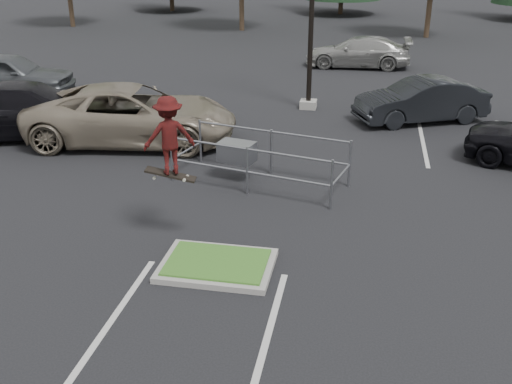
% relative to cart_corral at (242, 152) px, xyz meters
% --- Properties ---
extents(ground, '(120.00, 120.00, 0.00)m').
position_rel_cart_corral_xyz_m(ground, '(0.45, -4.55, -0.79)').
color(ground, black).
rests_on(ground, ground).
extents(grass_median, '(2.20, 1.60, 0.16)m').
position_rel_cart_corral_xyz_m(grass_median, '(0.45, -4.55, -0.71)').
color(grass_median, gray).
rests_on(grass_median, ground).
extents(stall_lines, '(22.62, 17.60, 0.01)m').
position_rel_cart_corral_xyz_m(stall_lines, '(-0.90, 1.47, -0.79)').
color(stall_lines, beige).
rests_on(stall_lines, ground).
extents(cart_corral, '(4.69, 2.58, 1.26)m').
position_rel_cart_corral_xyz_m(cart_corral, '(0.00, 0.00, 0.00)').
color(cart_corral, gray).
rests_on(cart_corral, ground).
extents(skateboarder, '(1.20, 1.02, 1.78)m').
position_rel_cart_corral_xyz_m(skateboarder, '(-0.75, -3.55, 1.56)').
color(skateboarder, black).
rests_on(skateboarder, ground).
extents(car_l_tan, '(6.80, 3.84, 1.79)m').
position_rel_cart_corral_xyz_m(car_l_tan, '(-4.05, 2.45, 0.10)').
color(car_l_tan, gray).
rests_on(car_l_tan, ground).
extents(car_l_black, '(6.38, 4.02, 1.72)m').
position_rel_cart_corral_xyz_m(car_l_black, '(-7.55, 2.45, 0.07)').
color(car_l_black, black).
rests_on(car_l_black, ground).
extents(car_l_grey, '(5.40, 2.85, 1.75)m').
position_rel_cart_corral_xyz_m(car_l_grey, '(-11.05, 6.95, 0.08)').
color(car_l_grey, '#474A4E').
rests_on(car_l_grey, ground).
extents(car_r_charc, '(4.78, 3.31, 1.49)m').
position_rel_cart_corral_xyz_m(car_r_charc, '(4.95, 6.47, -0.05)').
color(car_r_charc, black).
rests_on(car_r_charc, ground).
extents(car_far_silver, '(5.07, 2.18, 1.46)m').
position_rel_cart_corral_xyz_m(car_far_silver, '(2.51, 15.36, -0.06)').
color(car_far_silver, '#9A9A95').
rests_on(car_far_silver, ground).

